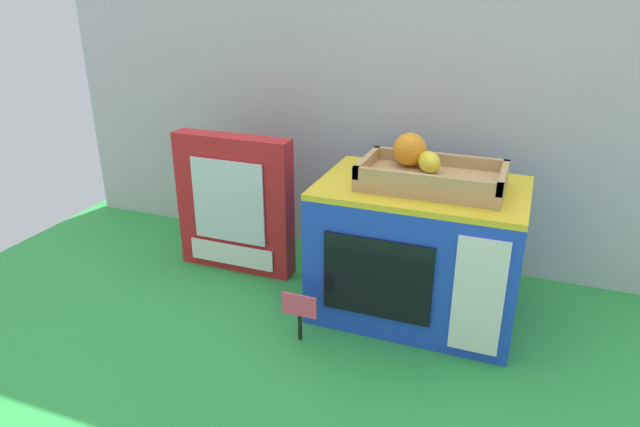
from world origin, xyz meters
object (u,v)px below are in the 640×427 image
at_px(toy_microwave, 418,250).
at_px(price_sign, 299,310).
at_px(food_groups_crate, 428,173).
at_px(cookie_set_box, 234,204).

relative_size(toy_microwave, price_sign, 4.01).
distance_m(toy_microwave, price_sign, 0.27).
height_order(food_groups_crate, cookie_set_box, food_groups_crate).
bearing_deg(cookie_set_box, toy_microwave, -4.98).
bearing_deg(price_sign, cookie_set_box, 138.93).
xyz_separation_m(food_groups_crate, price_sign, (-0.19, -0.19, -0.24)).
relative_size(cookie_set_box, price_sign, 3.28).
bearing_deg(cookie_set_box, price_sign, -41.07).
xyz_separation_m(toy_microwave, food_groups_crate, (0.01, 0.00, 0.17)).
bearing_deg(food_groups_crate, cookie_set_box, 175.37).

